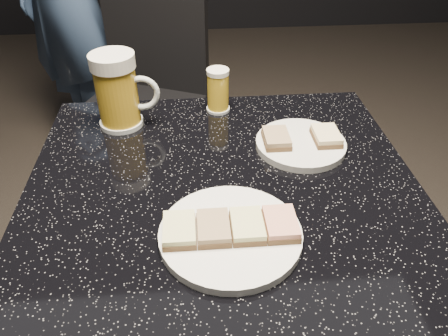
{
  "coord_description": "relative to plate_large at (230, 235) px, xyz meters",
  "views": [
    {
      "loc": [
        -0.05,
        -0.58,
        1.24
      ],
      "look_at": [
        0.0,
        0.0,
        0.8
      ],
      "focal_mm": 35.0,
      "sensor_mm": 36.0,
      "label": 1
    }
  ],
  "objects": [
    {
      "name": "plate_small",
      "position": [
        0.16,
        0.24,
        0.0
      ],
      "size": [
        0.18,
        0.18,
        0.01
      ],
      "primitive_type": "cylinder",
      "color": "silver",
      "rests_on": "table"
    },
    {
      "name": "canapes_on_plate_large",
      "position": [
        0.0,
        -0.0,
        0.02
      ],
      "size": [
        0.2,
        0.07,
        0.02
      ],
      "color": "#4C3521",
      "rests_on": "plate_large"
    },
    {
      "name": "beer_mug",
      "position": [
        -0.2,
        0.36,
        0.07
      ],
      "size": [
        0.13,
        0.09,
        0.16
      ],
      "color": "silver",
      "rests_on": "table"
    },
    {
      "name": "beer_tumbler",
      "position": [
        0.01,
        0.4,
        0.04
      ],
      "size": [
        0.05,
        0.05,
        0.1
      ],
      "color": "silver",
      "rests_on": "table"
    },
    {
      "name": "canapes_on_plate_small",
      "position": [
        0.16,
        0.24,
        0.02
      ],
      "size": [
        0.15,
        0.07,
        0.02
      ],
      "color": "#4C3521",
      "rests_on": "plate_small"
    },
    {
      "name": "plate_large",
      "position": [
        0.0,
        0.0,
        0.0
      ],
      "size": [
        0.22,
        0.22,
        0.01
      ],
      "primitive_type": "cylinder",
      "color": "white",
      "rests_on": "table"
    },
    {
      "name": "chair",
      "position": [
        -0.22,
        1.01,
        -0.26
      ],
      "size": [
        0.53,
        0.53,
        0.87
      ],
      "color": "black",
      "rests_on": "floor"
    },
    {
      "name": "table",
      "position": [
        -0.0,
        0.11,
        -0.25
      ],
      "size": [
        0.7,
        0.7,
        0.75
      ],
      "color": "black",
      "rests_on": "floor"
    }
  ]
}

